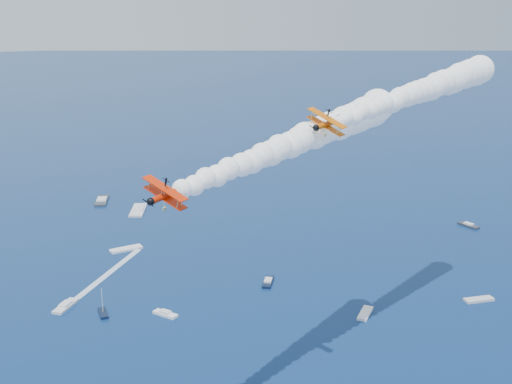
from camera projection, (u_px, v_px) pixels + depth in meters
name	position (u px, v px, depth m)	size (l,w,h in m)	color
biplane_lead	(327.00, 124.00, 115.21)	(7.12, 7.99, 4.81)	#D95D04
biplane_trail	(167.00, 195.00, 91.22)	(6.86, 7.69, 4.63)	red
smoke_trail_lead	(418.00, 92.00, 136.80)	(58.82, 30.77, 11.70)	white
smoke_trail_trail	(298.00, 141.00, 114.20)	(57.00, 34.38, 11.70)	white
spectator_boats	(104.00, 277.00, 187.47)	(226.63, 166.29, 0.70)	white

